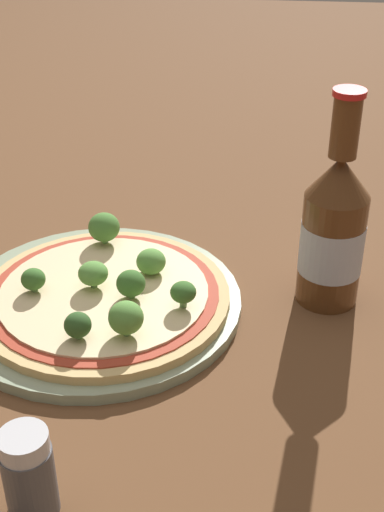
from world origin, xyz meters
The scene contains 13 objects.
ground_plane centered at (0.00, 0.00, 0.00)m, with size 3.00×3.00×0.00m, color brown.
plate centered at (-0.01, -0.03, 0.01)m, with size 0.30×0.30×0.01m.
pizza centered at (0.00, -0.03, 0.02)m, with size 0.26×0.26×0.01m.
broccoli_floret_0 centered at (-0.01, -0.11, 0.04)m, with size 0.03×0.03×0.03m.
broccoli_floret_1 centered at (0.04, 0.01, 0.04)m, with size 0.03×0.03×0.03m.
broccoli_floret_2 centered at (0.04, -0.10, 0.05)m, with size 0.03×0.03×0.04m.
broccoli_floret_3 centered at (-0.07, -0.04, 0.04)m, with size 0.02×0.02×0.03m.
broccoli_floret_4 centered at (-0.01, -0.03, 0.04)m, with size 0.03×0.03×0.03m.
broccoli_floret_5 centered at (0.08, -0.05, 0.04)m, with size 0.03×0.03×0.03m.
broccoli_floret_6 centered at (0.03, -0.04, 0.04)m, with size 0.03×0.03×0.03m.
broccoli_floret_7 centered at (-0.02, 0.06, 0.05)m, with size 0.04×0.04×0.04m.
beer_bottle centered at (0.23, 0.02, 0.08)m, with size 0.07×0.07×0.23m.
pepper_shaker centered at (0.00, -0.28, 0.04)m, with size 0.04×0.04×0.08m.
Camera 1 is at (0.15, -0.62, 0.44)m, focal length 50.00 mm.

